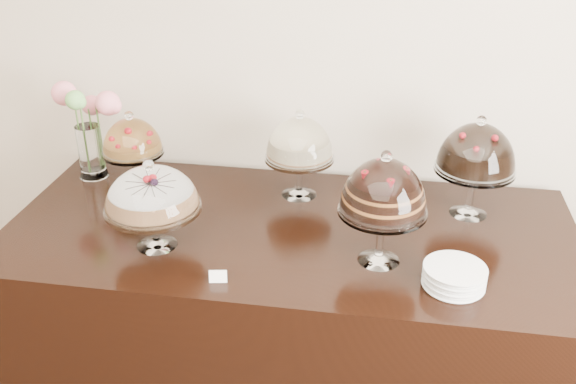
% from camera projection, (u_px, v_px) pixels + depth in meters
% --- Properties ---
extents(wall_back, '(5.00, 0.04, 3.00)m').
position_uv_depth(wall_back, '(274.00, 37.00, 2.71)').
color(wall_back, beige).
rests_on(wall_back, ground).
extents(display_counter, '(2.20, 1.00, 0.90)m').
position_uv_depth(display_counter, '(290.00, 320.00, 2.69)').
color(display_counter, black).
rests_on(display_counter, ground).
extents(cake_stand_sugar_sponge, '(0.35, 0.35, 0.34)m').
position_uv_depth(cake_stand_sugar_sponge, '(152.00, 193.00, 2.27)').
color(cake_stand_sugar_sponge, white).
rests_on(cake_stand_sugar_sponge, display_counter).
extents(cake_stand_choco_layer, '(0.31, 0.31, 0.43)m').
position_uv_depth(cake_stand_choco_layer, '(384.00, 191.00, 2.15)').
color(cake_stand_choco_layer, white).
rests_on(cake_stand_choco_layer, display_counter).
extents(cake_stand_cheesecake, '(0.29, 0.29, 0.38)m').
position_uv_depth(cake_stand_cheesecake, '(300.00, 143.00, 2.62)').
color(cake_stand_cheesecake, white).
rests_on(cake_stand_cheesecake, display_counter).
extents(cake_stand_dark_choco, '(0.31, 0.31, 0.42)m').
position_uv_depth(cake_stand_dark_choco, '(477.00, 152.00, 2.46)').
color(cake_stand_dark_choco, white).
rests_on(cake_stand_dark_choco, display_counter).
extents(cake_stand_fruit_tart, '(0.26, 0.26, 0.35)m').
position_uv_depth(cake_stand_fruit_tart, '(132.00, 141.00, 2.69)').
color(cake_stand_fruit_tart, white).
rests_on(cake_stand_fruit_tart, display_counter).
extents(flower_vase, '(0.29, 0.25, 0.44)m').
position_uv_depth(flower_vase, '(88.00, 123.00, 2.78)').
color(flower_vase, white).
rests_on(flower_vase, display_counter).
extents(plate_stack, '(0.20, 0.20, 0.07)m').
position_uv_depth(plate_stack, '(454.00, 277.00, 2.13)').
color(plate_stack, white).
rests_on(plate_stack, display_counter).
extents(price_card_left, '(0.06, 0.03, 0.04)m').
position_uv_depth(price_card_left, '(218.00, 276.00, 2.15)').
color(price_card_left, white).
rests_on(price_card_left, display_counter).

